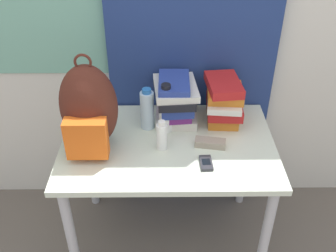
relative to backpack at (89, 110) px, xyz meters
The scene contains 11 objects.
wall_back 0.67m from the backpack, 50.89° to the left, with size 6.00×0.06×2.50m.
curtain_blue 0.72m from the backpack, 38.19° to the left, with size 0.91×0.04×2.50m.
desk 0.48m from the backpack, ahead, with size 1.07×0.70×0.72m.
backpack is the anchor object (origin of this frame).
book_stack_left 0.47m from the backpack, 27.49° to the left, with size 0.24×0.30×0.25m.
book_stack_center 0.71m from the backpack, 17.91° to the left, with size 0.20×0.29×0.24m.
water_bottle 0.32m from the backpack, 29.89° to the left, with size 0.07×0.07×0.23m.
sports_bottle 0.39m from the backpack, 19.55° to the left, with size 0.07×0.07×0.27m.
sunscreen_bottle 0.37m from the backpack, ahead, with size 0.05×0.05×0.16m.
cell_phone 0.60m from the backpack, 15.79° to the right, with size 0.06×0.10×0.02m.
sunglasses_case 0.61m from the backpack, ahead, with size 0.16×0.08×0.04m.
Camera 1 is at (-0.01, -1.21, 1.92)m, focal length 42.00 mm.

